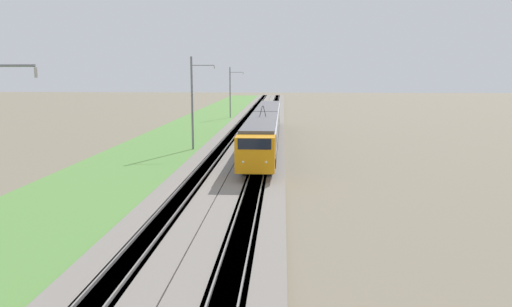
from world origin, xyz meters
name	(u,v)px	position (x,y,z in m)	size (l,w,h in m)	color
ballast_main	(228,141)	(50.00, 0.00, 0.15)	(240.00, 4.40, 0.30)	gray
ballast_adjacent	(266,141)	(50.00, -4.46, 0.15)	(240.00, 4.40, 0.30)	gray
track_main	(228,141)	(50.00, 0.00, 0.16)	(240.00, 1.57, 0.45)	#4C4238
track_adjacent	(266,141)	(50.00, -4.46, 0.16)	(240.00, 1.57, 0.45)	#4C4238
grass_verge	(179,141)	(50.00, 6.01, 0.06)	(240.00, 12.08, 0.12)	#5B8E42
passenger_train	(265,125)	(47.68, -4.46, 2.30)	(42.46, 3.00, 4.94)	orange
catenary_mast_mid	(193,103)	(43.41, 3.02, 5.05)	(0.22, 2.56, 9.80)	slate
catenary_mast_far	(230,92)	(81.16, 3.02, 4.71)	(0.22, 2.56, 9.12)	slate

